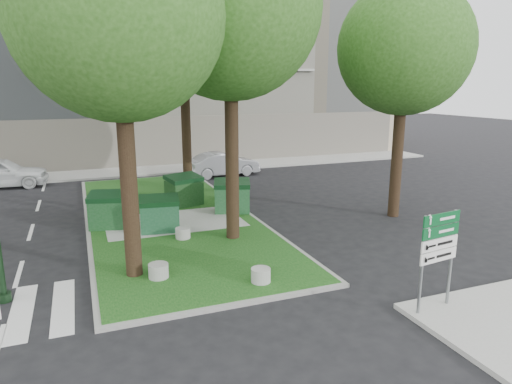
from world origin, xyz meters
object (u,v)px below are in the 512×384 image
dumpster_c (184,190)px  bollard_left (158,271)px  bollard_right (261,275)px  bollard_mid (183,233)px  dumpster_d (232,196)px  directional_sign (438,246)px  dumpster_a (110,210)px  tree_median_far (184,13)px  litter_bin (221,190)px  tree_median_mid (118,35)px  car_silver (223,164)px  dumpster_b (160,214)px  tree_street_right (407,35)px

dumpster_c → bollard_left: size_ratio=3.17×
bollard_right → bollard_mid: 4.36m
dumpster_d → directional_sign: directional_sign is taller
dumpster_a → bollard_right: 7.22m
dumpster_a → bollard_left: dumpster_a is taller
tree_median_far → litter_bin: size_ratio=15.43×
dumpster_a → tree_median_far: bearing=65.2°
tree_median_mid → car_silver: tree_median_mid is taller
dumpster_a → dumpster_b: dumpster_a is taller
dumpster_d → bollard_mid: (-2.61, -2.57, -0.46)m
bollard_left → bollard_right: (2.45, -1.25, -0.01)m
tree_street_right → bollard_left: 12.40m
bollard_right → litter_bin: 9.19m
dumpster_a → directional_sign: (6.48, -9.19, 0.89)m
tree_median_far → directional_sign: 15.75m
tree_street_right → directional_sign: size_ratio=4.40×
dumpster_c → litter_bin: size_ratio=2.19×
tree_median_mid → car_silver: (5.99, 6.44, -6.29)m
bollard_right → directional_sign: 4.43m
tree_street_right → tree_median_mid: bearing=158.2°
dumpster_b → dumpster_c: 3.59m
dumpster_b → car_silver: bearing=68.7°
dumpster_a → car_silver: dumpster_a is taller
tree_median_far → car_silver: bearing=51.0°
bollard_left → tree_street_right: bearing=16.8°
tree_median_mid → tree_median_far: (3.20, 3.00, 1.34)m
tree_median_far → tree_street_right: tree_median_far is taller
bollard_mid → litter_bin: bearing=59.8°
litter_bin → car_silver: bearing=71.7°
bollard_mid → dumpster_b: bearing=117.6°
dumpster_d → directional_sign: (1.70, -9.57, 0.88)m
dumpster_d → litter_bin: bearing=103.1°
car_silver → bollard_left: bearing=149.4°
bollard_mid → directional_sign: (4.31, -7.00, 1.34)m
car_silver → tree_median_mid: bearing=130.5°
directional_sign → tree_median_mid: bearing=109.2°
tree_street_right → car_silver: 12.83m
tree_median_mid → bollard_mid: bearing=-72.2°
dumpster_a → bollard_left: (0.86, -5.15, -0.44)m
tree_street_right → litter_bin: size_ratio=13.02×
dumpster_d → bollard_mid: 3.69m
tree_median_far → litter_bin: (0.91, -2.24, -7.81)m
tree_median_mid → tree_street_right: 10.77m
dumpster_b → directional_sign: 9.50m
dumpster_c → directional_sign: (3.28, -11.32, 0.88)m
litter_bin → directional_sign: (1.50, -11.82, 1.13)m
tree_median_far → dumpster_b: 9.96m
bollard_left → directional_sign: directional_sign is taller
directional_sign → bollard_right: bearing=130.9°
car_silver → directional_sign: bearing=172.2°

